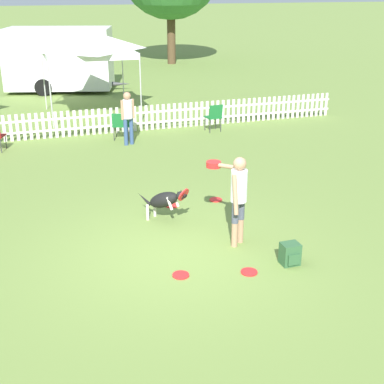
% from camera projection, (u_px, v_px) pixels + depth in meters
% --- Properties ---
extents(ground_plane, '(240.00, 240.00, 0.00)m').
position_uv_depth(ground_plane, '(174.00, 253.00, 9.08)').
color(ground_plane, olive).
extents(handler_person, '(0.53, 1.08, 1.60)m').
position_uv_depth(handler_person, '(236.00, 189.00, 9.10)').
color(handler_person, tan).
rests_on(handler_person, ground_plane).
extents(leaping_dog, '(0.84, 1.06, 0.79)m').
position_uv_depth(leaping_dog, '(165.00, 200.00, 10.12)').
color(leaping_dog, black).
rests_on(leaping_dog, ground_plane).
extents(frisbee_near_handler, '(0.27, 0.27, 0.02)m').
position_uv_depth(frisbee_near_handler, '(216.00, 200.00, 11.32)').
color(frisbee_near_handler, red).
rests_on(frisbee_near_handler, ground_plane).
extents(frisbee_near_dog, '(0.27, 0.27, 0.02)m').
position_uv_depth(frisbee_near_dog, '(172.00, 205.00, 11.02)').
color(frisbee_near_dog, red).
rests_on(frisbee_near_dog, ground_plane).
extents(frisbee_midfield, '(0.27, 0.27, 0.02)m').
position_uv_depth(frisbee_midfield, '(249.00, 272.00, 8.47)').
color(frisbee_midfield, red).
rests_on(frisbee_midfield, ground_plane).
extents(frisbee_far_scatter, '(0.27, 0.27, 0.02)m').
position_uv_depth(frisbee_far_scatter, '(181.00, 275.00, 8.38)').
color(frisbee_far_scatter, red).
rests_on(frisbee_far_scatter, ground_plane).
extents(backpack_on_grass, '(0.29, 0.28, 0.37)m').
position_uv_depth(backpack_on_grass, '(290.00, 254.00, 8.67)').
color(backpack_on_grass, '#2D5633').
rests_on(backpack_on_grass, ground_plane).
extents(picket_fence, '(16.13, 0.04, 0.79)m').
position_uv_depth(picket_fence, '(96.00, 122.00, 16.17)').
color(picket_fence, silver).
rests_on(picket_fence, ground_plane).
extents(folding_chair_blue_left, '(0.62, 0.64, 0.81)m').
position_uv_depth(folding_chair_blue_left, '(121.00, 123.00, 15.58)').
color(folding_chair_blue_left, '#333338').
rests_on(folding_chair_blue_left, ground_plane).
extents(folding_chair_center, '(0.47, 0.49, 0.86)m').
position_uv_depth(folding_chair_center, '(214.00, 115.00, 16.40)').
color(folding_chair_center, '#333338').
rests_on(folding_chair_center, ground_plane).
extents(canopy_tent_main, '(2.93, 2.93, 2.87)m').
position_uv_depth(canopy_tent_main, '(87.00, 43.00, 17.85)').
color(canopy_tent_main, '#B2B2B2').
rests_on(canopy_tent_main, ground_plane).
extents(spectator_standing, '(0.40, 0.27, 1.50)m').
position_uv_depth(spectator_standing, '(128.00, 114.00, 14.94)').
color(spectator_standing, '#334C7A').
rests_on(spectator_standing, ground_plane).
extents(equipment_trailer, '(5.26, 3.48, 2.59)m').
position_uv_depth(equipment_trailer, '(60.00, 58.00, 22.60)').
color(equipment_trailer, white).
rests_on(equipment_trailer, ground_plane).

